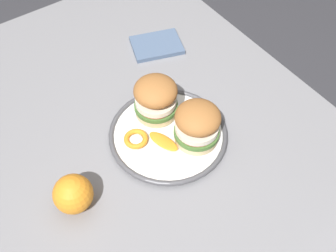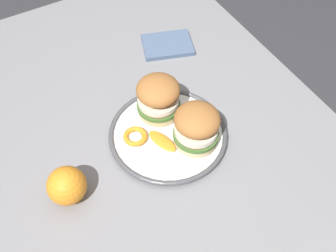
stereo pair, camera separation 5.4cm
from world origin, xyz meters
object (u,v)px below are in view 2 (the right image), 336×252
object	(u,v)px
dinner_plate	(168,134)
whole_orange	(67,186)
dining_table	(159,166)
sandwich_half_left	(158,97)
sandwich_half_right	(197,126)

from	to	relation	value
dinner_plate	whole_orange	distance (m)	0.26
dining_table	whole_orange	bearing A→B (deg)	97.67
sandwich_half_left	whole_orange	bearing A→B (deg)	109.95
dinner_plate	sandwich_half_right	bearing A→B (deg)	-140.18
dining_table	sandwich_half_right	size ratio (longest dim) A/B	9.27
sandwich_half_left	whole_orange	size ratio (longest dim) A/B	1.50
dinner_plate	sandwich_half_right	xyz separation A→B (m)	(-0.05, -0.04, 0.06)
dining_table	sandwich_half_right	xyz separation A→B (m)	(-0.05, -0.07, 0.18)
sandwich_half_right	dining_table	bearing A→B (deg)	53.58
sandwich_half_left	whole_orange	world-z (taller)	sandwich_half_left
dining_table	sandwich_half_right	distance (m)	0.20
dining_table	sandwich_half_left	xyz separation A→B (m)	(0.07, -0.04, 0.18)
dining_table	dinner_plate	world-z (taller)	dinner_plate
dining_table	dinner_plate	distance (m)	0.12
dining_table	sandwich_half_right	world-z (taller)	sandwich_half_right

